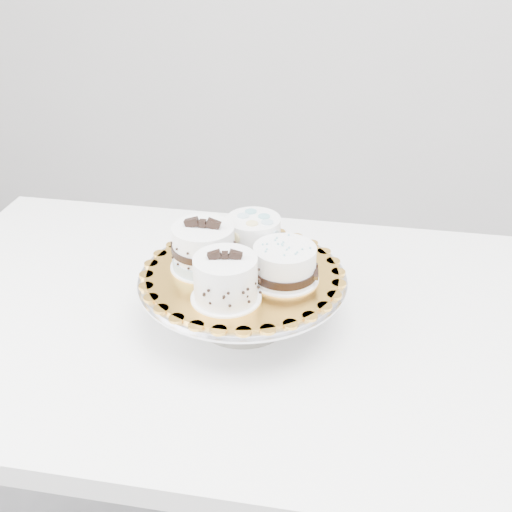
% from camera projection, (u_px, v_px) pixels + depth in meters
% --- Properties ---
extents(table, '(1.19, 0.80, 0.75)m').
position_uv_depth(table, '(217.00, 348.00, 1.18)').
color(table, white).
rests_on(table, floor).
extents(cake_stand, '(0.35, 0.35, 0.09)m').
position_uv_depth(cake_stand, '(243.00, 290.00, 1.08)').
color(cake_stand, gray).
rests_on(cake_stand, table).
extents(cake_board, '(0.41, 0.41, 0.00)m').
position_uv_depth(cake_board, '(243.00, 274.00, 1.07)').
color(cake_board, gold).
rests_on(cake_board, cake_stand).
extents(cake_swirl, '(0.12, 0.12, 0.09)m').
position_uv_depth(cake_swirl, '(226.00, 280.00, 0.98)').
color(cake_swirl, white).
rests_on(cake_swirl, cake_board).
extents(cake_banded, '(0.12, 0.12, 0.09)m').
position_uv_depth(cake_banded, '(204.00, 249.00, 1.07)').
color(cake_banded, white).
rests_on(cake_banded, cake_board).
extents(cake_dots, '(0.12, 0.12, 0.07)m').
position_uv_depth(cake_dots, '(253.00, 236.00, 1.11)').
color(cake_dots, white).
rests_on(cake_dots, cake_board).
extents(cake_ribbon, '(0.12, 0.12, 0.06)m').
position_uv_depth(cake_ribbon, '(285.00, 264.00, 1.04)').
color(cake_ribbon, white).
rests_on(cake_ribbon, cake_board).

